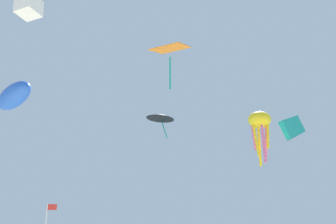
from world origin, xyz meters
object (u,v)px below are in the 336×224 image
(kite_parafoil_teal, at_px, (293,127))
(kite_diamond_orange, at_px, (170,51))
(kite_octopus_yellow, at_px, (260,122))
(kite_inflatable_blue, at_px, (14,96))
(kite_delta_black, at_px, (160,116))

(kite_parafoil_teal, distance_m, kite_diamond_orange, 11.62)
(kite_octopus_yellow, bearing_deg, kite_inflatable_blue, -128.80)
(kite_parafoil_teal, bearing_deg, kite_inflatable_blue, -46.68)
(kite_parafoil_teal, xyz_separation_m, kite_delta_black, (-10.87, 13.24, 5.36))
(kite_delta_black, relative_size, kite_diamond_orange, 1.20)
(kite_inflatable_blue, distance_m, kite_octopus_yellow, 21.52)
(kite_delta_black, bearing_deg, kite_inflatable_blue, -14.78)
(kite_octopus_yellow, relative_size, kite_diamond_orange, 1.47)
(kite_inflatable_blue, xyz_separation_m, kite_octopus_yellow, (19.58, 8.89, 0.71))
(kite_diamond_orange, bearing_deg, kite_octopus_yellow, 76.78)
(kite_inflatable_blue, height_order, kite_parafoil_teal, kite_inflatable_blue)
(kite_inflatable_blue, relative_size, kite_parafoil_teal, 1.24)
(kite_parafoil_teal, bearing_deg, kite_octopus_yellow, -133.67)
(kite_parafoil_teal, relative_size, kite_octopus_yellow, 0.83)
(kite_octopus_yellow, bearing_deg, kite_diamond_orange, -101.20)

